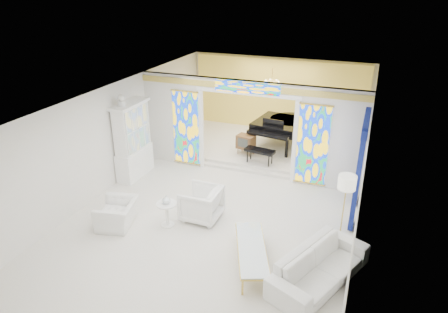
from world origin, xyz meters
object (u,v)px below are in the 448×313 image
at_px(china_cabinet, 133,141).
at_px(armchair_right, 201,204).
at_px(armchair_left, 117,214).
at_px(tv_console, 246,142).
at_px(grand_piano, 284,125).
at_px(sofa, 320,267).
at_px(coffee_table, 252,249).

xyz_separation_m(china_cabinet, armchair_right, (2.96, -1.53, -0.73)).
distance_m(armchair_left, tv_console, 5.33).
bearing_deg(china_cabinet, grand_piano, 42.82).
xyz_separation_m(sofa, coffee_table, (-1.46, 0.00, 0.04)).
bearing_deg(armchair_right, sofa, 68.49).
distance_m(china_cabinet, armchair_left, 2.93).
relative_size(china_cabinet, grand_piano, 0.88).
height_order(armchair_left, armchair_right, armchair_right).
distance_m(coffee_table, tv_console, 5.60).
xyz_separation_m(coffee_table, tv_console, (-1.87, 5.28, 0.22)).
xyz_separation_m(china_cabinet, coffee_table, (4.71, -2.82, -0.77)).
relative_size(china_cabinet, sofa, 1.11).
xyz_separation_m(armchair_right, coffee_table, (1.76, -1.29, -0.03)).
bearing_deg(coffee_table, armchair_left, 176.06).
bearing_deg(tv_console, sofa, -45.15).
relative_size(armchair_right, sofa, 0.39).
relative_size(sofa, grand_piano, 0.80).
xyz_separation_m(armchair_left, grand_piano, (2.78, 6.18, 0.66)).
relative_size(china_cabinet, armchair_left, 2.69).
bearing_deg(armchair_left, china_cabinet, -170.53).
height_order(china_cabinet, sofa, china_cabinet).
bearing_deg(tv_console, armchair_left, -96.29).
bearing_deg(china_cabinet, coffee_table, -30.94).
relative_size(china_cabinet, coffee_table, 1.33).
bearing_deg(armchair_left, tv_console, 147.09).
xyz_separation_m(armchair_left, coffee_table, (3.60, -0.25, 0.07)).
bearing_deg(armchair_right, china_cabinet, -116.84).
bearing_deg(armchair_left, armchair_right, 105.71).
relative_size(coffee_table, tv_console, 3.01).
distance_m(sofa, tv_console, 6.25).
height_order(armchair_right, sofa, armchair_right).
relative_size(china_cabinet, tv_console, 3.99).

